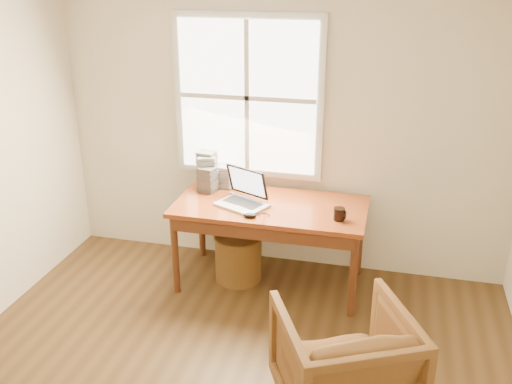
# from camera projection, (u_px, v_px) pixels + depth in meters

# --- Properties ---
(room_shell) EXTENTS (4.04, 4.54, 2.64)m
(room_shell) POSITION_uv_depth(u_px,v_px,m) (202.00, 224.00, 3.08)
(room_shell) COLOR #4F351B
(room_shell) RESTS_ON ground
(desk) EXTENTS (1.60, 0.80, 0.04)m
(desk) POSITION_uv_depth(u_px,v_px,m) (270.00, 207.00, 4.77)
(desk) COLOR brown
(desk) RESTS_ON room_shell
(armchair) EXTENTS (1.04, 1.05, 0.72)m
(armchair) POSITION_uv_depth(u_px,v_px,m) (344.00, 362.00, 3.49)
(armchair) COLOR brown
(armchair) RESTS_ON room_shell
(wicker_stool) EXTENTS (0.46, 0.46, 0.41)m
(wicker_stool) POSITION_uv_depth(u_px,v_px,m) (238.00, 258.00, 5.03)
(wicker_stool) COLOR brown
(wicker_stool) RESTS_ON room_shell
(laptop) EXTENTS (0.59, 0.60, 0.33)m
(laptop) POSITION_uv_depth(u_px,v_px,m) (242.00, 188.00, 4.67)
(laptop) COLOR #BABDC1
(laptop) RESTS_ON desk
(mouse) EXTENTS (0.11, 0.07, 0.04)m
(mouse) POSITION_uv_depth(u_px,v_px,m) (250.00, 215.00, 4.52)
(mouse) COLOR black
(mouse) RESTS_ON desk
(coffee_mug) EXTENTS (0.10, 0.10, 0.10)m
(coffee_mug) POSITION_uv_depth(u_px,v_px,m) (339.00, 214.00, 4.46)
(coffee_mug) COLOR black
(coffee_mug) RESTS_ON desk
(cd_stack_a) EXTENTS (0.19, 0.17, 0.30)m
(cd_stack_a) POSITION_uv_depth(u_px,v_px,m) (207.00, 172.00, 5.05)
(cd_stack_a) COLOR #A9AEB4
(cd_stack_a) RESTS_ON desk
(cd_stack_b) EXTENTS (0.17, 0.16, 0.22)m
(cd_stack_b) POSITION_uv_depth(u_px,v_px,m) (208.00, 179.00, 5.00)
(cd_stack_b) COLOR #232328
(cd_stack_b) RESTS_ON desk
(cd_stack_c) EXTENTS (0.17, 0.15, 0.33)m
(cd_stack_c) POSITION_uv_depth(u_px,v_px,m) (207.00, 169.00, 5.09)
(cd_stack_c) COLOR gray
(cd_stack_c) RESTS_ON desk
(cd_stack_d) EXTENTS (0.17, 0.16, 0.20)m
(cd_stack_d) POSITION_uv_depth(u_px,v_px,m) (224.00, 176.00, 5.10)
(cd_stack_d) COLOR #A9AEB4
(cd_stack_d) RESTS_ON desk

